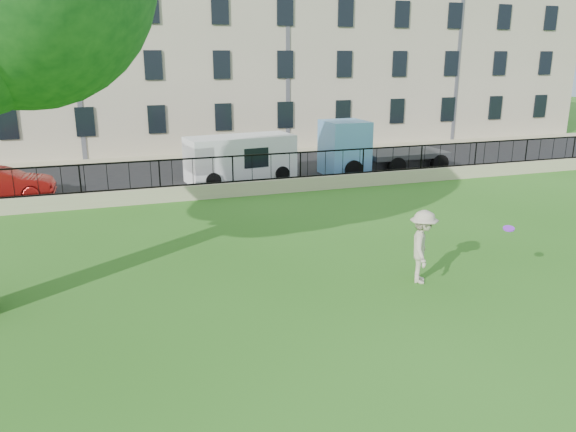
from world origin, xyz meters
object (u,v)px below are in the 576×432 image
object	(u,v)px
frisbee	(509,228)
white_van	(240,158)
blue_truck	(383,146)
red_sedan	(1,184)
man	(423,247)

from	to	relation	value
frisbee	white_van	size ratio (longest dim) A/B	0.05
white_van	blue_truck	distance (m)	7.38
frisbee	red_sedan	distance (m)	19.50
red_sedan	white_van	world-z (taller)	white_van
man	white_van	world-z (taller)	white_van
blue_truck	white_van	bearing A→B (deg)	176.89
red_sedan	blue_truck	distance (m)	17.56
frisbee	blue_truck	size ratio (longest dim) A/B	0.04
man	blue_truck	bearing A→B (deg)	7.07
red_sedan	white_van	distance (m)	10.20
white_van	frisbee	bearing A→B (deg)	-86.60
frisbee	red_sedan	world-z (taller)	frisbee
man	frisbee	size ratio (longest dim) A/B	7.15
man	red_sedan	world-z (taller)	man
man	frisbee	distance (m)	2.14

